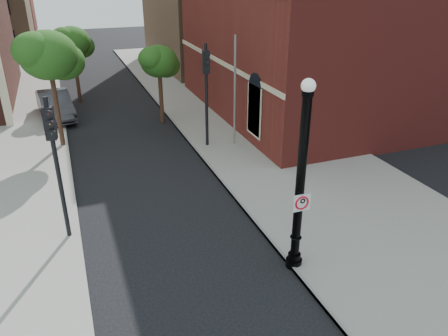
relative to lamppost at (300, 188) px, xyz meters
name	(u,v)px	position (x,y,z in m)	size (l,w,h in m)	color
ground	(225,275)	(-2.17, 0.35, -2.76)	(120.00, 120.00, 0.00)	black
sidewalk_right	(263,138)	(3.83, 10.35, -2.70)	(8.00, 60.00, 0.12)	gray
curb_edge	(194,148)	(-0.12, 10.35, -2.69)	(0.10, 60.00, 0.14)	gray
brick_wall_building	(383,6)	(13.83, 14.35, 3.50)	(22.30, 16.30, 12.50)	maroon
lamppost	(300,188)	(0.00, 0.00, 0.00)	(0.51, 0.51, 5.97)	black
no_parking_sign	(302,203)	(0.01, -0.16, -0.39)	(0.55, 0.07, 0.55)	white
parked_car	(55,105)	(-6.58, 18.11, -1.94)	(1.74, 4.99, 1.64)	#323137
traffic_signal_left	(54,148)	(-6.53, 4.11, 0.64)	(0.36, 0.43, 5.04)	black
traffic_signal_right	(206,80)	(0.62, 10.35, 0.78)	(0.37, 0.45, 5.26)	black
utility_pole	(235,93)	(2.01, 10.07, 0.06)	(0.11, 0.11, 5.63)	#999999
street_tree_a	(49,56)	(-6.37, 13.09, 1.88)	(3.26, 2.95, 5.88)	#331E14
street_tree_b	(73,43)	(-4.95, 21.33, 1.21)	(2.80, 2.53, 5.04)	#331E14
street_tree_c	(159,62)	(-0.62, 15.07, 0.82)	(2.52, 2.28, 4.54)	#331E14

